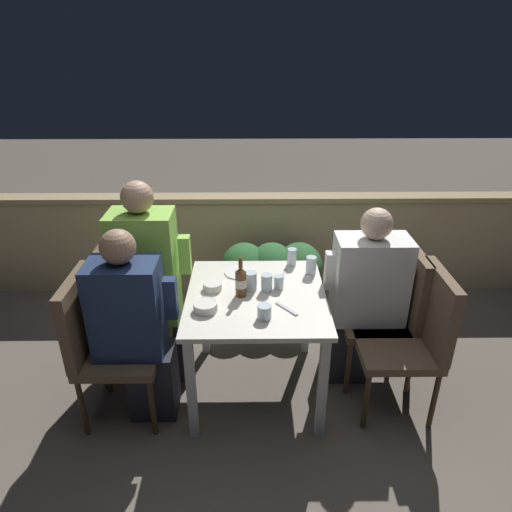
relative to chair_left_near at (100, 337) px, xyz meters
name	(u,v)px	position (x,y,z in m)	size (l,w,h in m)	color
ground_plane	(256,387)	(0.90, 0.18, -0.55)	(16.00, 16.00, 0.00)	#665B51
parapet_wall	(254,243)	(0.90, 1.53, -0.10)	(9.00, 0.18, 0.88)	tan
dining_table	(256,309)	(0.90, 0.18, 0.07)	(0.83, 0.88, 0.72)	silver
planter_hedge	(272,275)	(1.04, 1.11, -0.21)	(0.81, 0.47, 0.61)	brown
chair_left_near	(100,337)	(0.00, 0.00, 0.00)	(0.46, 0.46, 0.93)	brown
person_navy_jumper	(135,328)	(0.21, 0.00, 0.06)	(0.48, 0.26, 1.21)	#282833
chair_left_far	(122,304)	(0.04, 0.36, 0.00)	(0.46, 0.46, 0.93)	brown
person_green_blouse	(152,285)	(0.24, 0.36, 0.14)	(0.48, 0.26, 1.36)	#282833
chair_right_near	(416,331)	(1.83, 0.03, 0.00)	(0.46, 0.46, 0.93)	brown
chair_right_far	(394,305)	(1.78, 0.32, 0.00)	(0.46, 0.46, 0.93)	brown
person_white_polo	(362,298)	(1.57, 0.32, 0.05)	(0.51, 0.26, 1.20)	#282833
beer_bottle	(241,281)	(0.81, 0.17, 0.27)	(0.07, 0.07, 0.25)	brown
plate_0	(240,272)	(0.80, 0.45, 0.18)	(0.20, 0.20, 0.01)	white
bowl_0	(205,306)	(0.61, 0.00, 0.20)	(0.14, 0.14, 0.05)	silver
bowl_1	(213,286)	(0.63, 0.24, 0.20)	(0.12, 0.12, 0.05)	silver
glass_cup_0	(311,265)	(1.25, 0.43, 0.23)	(0.07, 0.07, 0.12)	silver
glass_cup_1	(292,257)	(1.14, 0.56, 0.23)	(0.06, 0.06, 0.12)	silver
glass_cup_2	(267,283)	(0.96, 0.22, 0.22)	(0.07, 0.07, 0.11)	silver
glass_cup_3	(264,312)	(0.94, -0.08, 0.21)	(0.08, 0.08, 0.08)	silver
glass_cup_4	(251,281)	(0.87, 0.23, 0.23)	(0.07, 0.07, 0.12)	silver
glass_cup_5	(279,282)	(1.03, 0.24, 0.21)	(0.06, 0.06, 0.09)	silver
fork_0	(287,309)	(1.07, 0.01, 0.17)	(0.12, 0.15, 0.01)	silver
fork_1	(283,275)	(1.07, 0.40, 0.17)	(0.06, 0.17, 0.01)	silver
potted_plant	(384,272)	(1.91, 0.99, -0.12)	(0.29, 0.29, 0.71)	#B2A899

